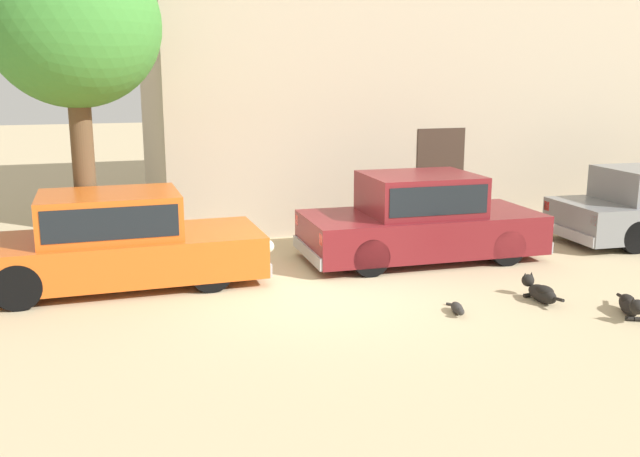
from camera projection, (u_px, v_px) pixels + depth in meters
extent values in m
plane|color=tan|center=(322.00, 289.00, 10.66)|extent=(80.00, 80.00, 0.00)
cube|color=#D15619|center=(115.00, 256.00, 10.76)|extent=(4.47, 1.78, 0.64)
cube|color=#D15619|center=(110.00, 215.00, 10.60)|extent=(2.06, 1.52, 0.67)
cube|color=black|center=(110.00, 214.00, 10.60)|extent=(1.90, 1.54, 0.47)
cube|color=#999BA0|center=(256.00, 257.00, 11.48)|extent=(0.13, 1.72, 0.20)
sphere|color=silver|center=(248.00, 228.00, 12.06)|extent=(0.20, 0.20, 0.20)
sphere|color=silver|center=(268.00, 246.00, 10.76)|extent=(0.20, 0.20, 0.20)
cylinder|color=black|center=(196.00, 247.00, 11.92)|extent=(0.66, 0.20, 0.66)
cylinder|color=black|center=(211.00, 270.00, 10.47)|extent=(0.66, 0.20, 0.66)
cylinder|color=black|center=(26.00, 259.00, 11.10)|extent=(0.66, 0.20, 0.66)
cylinder|color=black|center=(18.00, 287.00, 9.65)|extent=(0.66, 0.20, 0.66)
cube|color=maroon|center=(421.00, 232.00, 12.34)|extent=(4.19, 1.99, 0.67)
cube|color=maroon|center=(420.00, 194.00, 12.18)|extent=(1.96, 1.65, 0.69)
cube|color=black|center=(420.00, 193.00, 12.18)|extent=(1.81, 1.67, 0.48)
cube|color=#999BA0|center=(522.00, 237.00, 12.93)|extent=(0.19, 1.80, 0.20)
cube|color=#999BA0|center=(309.00, 252.00, 11.84)|extent=(0.19, 1.80, 0.20)
sphere|color=silver|center=(504.00, 210.00, 13.55)|extent=(0.20, 0.20, 0.20)
sphere|color=silver|center=(548.00, 225.00, 12.16)|extent=(0.20, 0.20, 0.20)
cube|color=red|center=(298.00, 220.00, 12.51)|extent=(0.05, 0.18, 0.18)
cube|color=red|center=(322.00, 240.00, 11.01)|extent=(0.05, 0.18, 0.18)
cylinder|color=black|center=(462.00, 228.00, 13.47)|extent=(0.63, 0.22, 0.63)
cylinder|color=black|center=(507.00, 247.00, 11.94)|extent=(0.63, 0.22, 0.63)
cylinder|color=black|center=(340.00, 235.00, 12.81)|extent=(0.63, 0.22, 0.63)
cylinder|color=black|center=(370.00, 257.00, 11.28)|extent=(0.63, 0.22, 0.63)
cube|color=#999BA0|center=(568.00, 233.00, 13.27)|extent=(0.22, 1.71, 0.20)
cube|color=red|center=(547.00, 206.00, 13.89)|extent=(0.05, 0.18, 0.18)
cube|color=red|center=(594.00, 221.00, 12.48)|extent=(0.05, 0.18, 0.18)
cylinder|color=black|center=(584.00, 220.00, 14.20)|extent=(0.62, 0.24, 0.61)
cylinder|color=black|center=(635.00, 237.00, 12.75)|extent=(0.62, 0.24, 0.61)
cube|color=tan|center=(478.00, 25.00, 17.57)|extent=(16.32, 5.81, 8.85)
cube|color=#38281E|center=(440.00, 178.00, 14.86)|extent=(1.10, 0.02, 2.10)
cylinder|color=black|center=(527.00, 295.00, 10.25)|extent=(0.10, 0.06, 0.06)
cylinder|color=black|center=(535.00, 294.00, 10.30)|extent=(0.10, 0.06, 0.06)
ellipsoid|color=black|center=(542.00, 294.00, 10.01)|extent=(0.24, 0.59, 0.24)
ellipsoid|color=black|center=(545.00, 290.00, 9.96)|extent=(0.22, 0.32, 0.13)
sphere|color=black|center=(528.00, 280.00, 10.32)|extent=(0.18, 0.18, 0.18)
cone|color=black|center=(524.00, 279.00, 10.41)|extent=(0.10, 0.10, 0.10)
cone|color=black|center=(525.00, 275.00, 10.28)|extent=(0.07, 0.07, 0.08)
cone|color=black|center=(531.00, 275.00, 10.32)|extent=(0.07, 0.07, 0.08)
cylinder|color=black|center=(559.00, 299.00, 9.67)|extent=(0.05, 0.21, 0.08)
cylinder|color=black|center=(638.00, 319.00, 9.25)|extent=(0.12, 0.10, 0.06)
cylinder|color=black|center=(629.00, 319.00, 9.27)|extent=(0.12, 0.10, 0.06)
ellipsoid|color=black|center=(628.00, 306.00, 9.52)|extent=(0.44, 0.65, 0.24)
ellipsoid|color=black|center=(628.00, 300.00, 9.55)|extent=(0.31, 0.39, 0.13)
sphere|color=black|center=(638.00, 307.00, 9.12)|extent=(0.20, 0.20, 0.20)
cone|color=black|center=(640.00, 311.00, 9.02)|extent=(0.15, 0.15, 0.11)
cone|color=black|center=(633.00, 300.00, 9.11)|extent=(0.09, 0.09, 0.09)
cylinder|color=black|center=(620.00, 296.00, 9.89)|extent=(0.14, 0.22, 0.08)
ellipsoid|color=#2D2B28|center=(457.00, 308.00, 9.57)|extent=(0.24, 0.39, 0.14)
sphere|color=#2D2B28|center=(461.00, 312.00, 9.36)|extent=(0.10, 0.10, 0.10)
cone|color=#2D2B28|center=(463.00, 309.00, 9.35)|extent=(0.05, 0.05, 0.04)
cone|color=#2D2B28|center=(459.00, 309.00, 9.35)|extent=(0.05, 0.05, 0.04)
cylinder|color=#2D2B28|center=(454.00, 305.00, 9.86)|extent=(0.18, 0.19, 0.04)
cylinder|color=brown|center=(85.00, 184.00, 11.31)|extent=(0.35, 0.35, 2.94)
ellipsoid|color=#3D8433|center=(73.00, 25.00, 10.77)|extent=(2.69, 2.42, 2.55)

